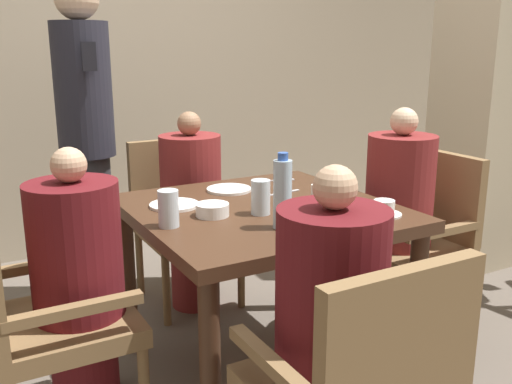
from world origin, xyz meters
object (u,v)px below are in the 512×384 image
(diner_in_far_chair, at_px, (192,209))
(chair_left_side, at_px, (41,311))
(diner_in_left_chair, at_px, (79,290))
(water_bottle, at_px, (282,193))
(diner_in_near_chair, at_px, (330,342))
(plate_main_right, at_px, (174,205))
(chair_right_side, at_px, (417,232))
(diner_in_right_chair, at_px, (398,221))
(chair_near_corner, at_px, (359,384))
(glass_tall_mid, at_px, (261,197))
(glass_tall_near, at_px, (168,209))
(teacup_with_saucer, at_px, (384,209))
(plate_main_left, at_px, (229,189))
(bowl_small, at_px, (212,210))
(standing_host, at_px, (87,134))
(chair_far_side, at_px, (182,213))

(diner_in_far_chair, bearing_deg, chair_left_side, -139.75)
(diner_in_left_chair, distance_m, water_bottle, 0.80)
(chair_left_side, relative_size, diner_in_near_chair, 0.82)
(plate_main_right, distance_m, water_bottle, 0.53)
(chair_right_side, distance_m, diner_in_right_chair, 0.16)
(chair_left_side, relative_size, diner_in_left_chair, 0.83)
(chair_near_corner, height_order, glass_tall_mid, glass_tall_mid)
(diner_in_far_chair, distance_m, plate_main_right, 0.68)
(diner_in_near_chair, distance_m, glass_tall_near, 0.77)
(chair_near_corner, height_order, teacup_with_saucer, chair_near_corner)
(chair_near_corner, relative_size, plate_main_left, 4.34)
(chair_near_corner, bearing_deg, bowl_small, 91.99)
(diner_in_left_chair, bearing_deg, diner_in_right_chair, -0.00)
(standing_host, height_order, bowl_small, standing_host)
(chair_right_side, xyz_separation_m, standing_host, (-1.32, 1.12, 0.44))
(diner_in_left_chair, relative_size, teacup_with_saucer, 7.68)
(chair_left_side, bearing_deg, plate_main_left, 18.81)
(chair_right_side, xyz_separation_m, diner_in_near_chair, (-1.09, -0.75, 0.06))
(chair_near_corner, bearing_deg, diner_in_right_chair, 42.88)
(chair_right_side, bearing_deg, diner_in_left_chair, 180.00)
(chair_near_corner, xyz_separation_m, plate_main_right, (-0.11, 1.06, 0.26))
(standing_host, distance_m, glass_tall_mid, 1.27)
(diner_in_right_chair, height_order, standing_host, standing_host)
(chair_far_side, relative_size, chair_near_corner, 1.00)
(diner_in_far_chair, bearing_deg, standing_host, 139.84)
(diner_in_far_chair, relative_size, bowl_small, 8.21)
(chair_far_side, xyz_separation_m, plate_main_right, (-0.31, -0.71, 0.26))
(chair_right_side, relative_size, plate_main_left, 4.34)
(glass_tall_mid, bearing_deg, standing_host, 107.39)
(chair_left_side, distance_m, bowl_small, 0.71)
(glass_tall_near, relative_size, glass_tall_mid, 1.00)
(plate_main_left, relative_size, bowl_small, 1.57)
(chair_far_side, bearing_deg, diner_in_right_chair, -49.71)
(chair_far_side, bearing_deg, teacup_with_saucer, -73.91)
(bowl_small, height_order, water_bottle, water_bottle)
(chair_far_side, height_order, chair_right_side, same)
(teacup_with_saucer, height_order, water_bottle, water_bottle)
(chair_right_side, bearing_deg, chair_near_corner, -140.88)
(chair_far_side, bearing_deg, glass_tall_mid, -93.38)
(glass_tall_mid, bearing_deg, diner_in_far_chair, 86.08)
(chair_near_corner, bearing_deg, diner_in_near_chair, 90.00)
(plate_main_right, xyz_separation_m, glass_tall_near, (-0.12, -0.24, 0.06))
(water_bottle, distance_m, glass_tall_near, 0.42)
(diner_in_left_chair, relative_size, plate_main_left, 5.22)
(diner_in_far_chair, xyz_separation_m, diner_in_near_chair, (-0.20, -1.50, 0.01))
(water_bottle, height_order, glass_tall_mid, water_bottle)
(diner_in_right_chair, bearing_deg, bowl_small, -178.78)
(diner_in_right_chair, bearing_deg, diner_in_near_chair, -141.81)
(glass_tall_near, bearing_deg, diner_in_right_chair, 3.18)
(chair_near_corner, xyz_separation_m, diner_in_near_chair, (0.00, 0.14, 0.06))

